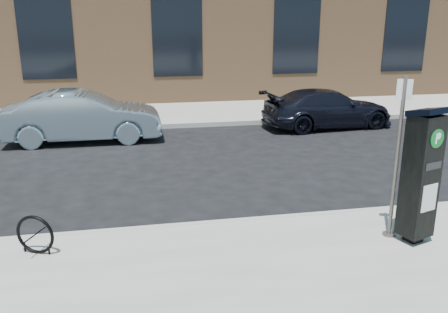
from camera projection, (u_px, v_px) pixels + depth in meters
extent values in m
plane|color=black|center=(247.00, 226.00, 8.43)|extent=(120.00, 120.00, 0.00)
cube|color=gray|center=(175.00, 97.00, 21.59)|extent=(60.00, 12.00, 0.15)
cube|color=#9E9B93|center=(247.00, 223.00, 8.39)|extent=(60.00, 0.12, 0.16)
cube|color=#9E9B93|center=(191.00, 125.00, 15.96)|extent=(60.00, 0.12, 0.16)
cube|color=#926642|center=(167.00, 8.00, 23.31)|extent=(28.00, 10.00, 8.00)
cube|color=black|center=(45.00, 33.00, 17.95)|extent=(2.00, 0.06, 3.50)
cube|color=black|center=(177.00, 32.00, 18.86)|extent=(2.00, 0.06, 3.50)
cube|color=black|center=(297.00, 31.00, 19.78)|extent=(2.00, 0.06, 3.50)
cube|color=black|center=(406.00, 31.00, 20.69)|extent=(2.00, 0.06, 3.50)
cube|color=black|center=(413.00, 237.00, 7.56)|extent=(0.29, 0.29, 0.11)
cube|color=black|center=(420.00, 177.00, 7.27)|extent=(0.56, 0.52, 1.93)
cube|color=black|center=(428.00, 112.00, 6.98)|extent=(0.61, 0.58, 0.18)
cylinder|color=#075319|center=(437.00, 139.00, 6.92)|extent=(0.27, 0.11, 0.28)
cube|color=white|center=(437.00, 139.00, 6.92)|extent=(0.10, 0.04, 0.16)
cube|color=silver|center=(429.00, 198.00, 7.18)|extent=(0.30, 0.11, 0.43)
cube|color=black|center=(434.00, 166.00, 7.03)|extent=(0.33, 0.12, 0.11)
cylinder|color=#4F4946|center=(389.00, 234.00, 7.75)|extent=(0.21, 0.21, 0.03)
cylinder|color=#4F4946|center=(397.00, 159.00, 7.39)|extent=(0.06, 0.06, 2.59)
cube|color=silver|center=(404.00, 90.00, 7.08)|extent=(0.22, 0.10, 0.31)
torus|color=black|center=(35.00, 235.00, 7.08)|extent=(0.59, 0.29, 0.62)
cylinder|color=black|center=(25.00, 248.00, 7.19)|extent=(0.03, 0.03, 0.12)
cylinder|color=black|center=(49.00, 251.00, 7.11)|extent=(0.03, 0.03, 0.12)
imported|color=#859CA9|center=(83.00, 117.00, 14.00)|extent=(4.56, 1.60, 1.50)
imported|color=black|center=(328.00, 108.00, 15.84)|extent=(4.54, 2.17, 1.28)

